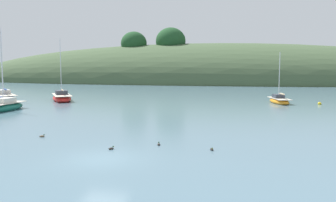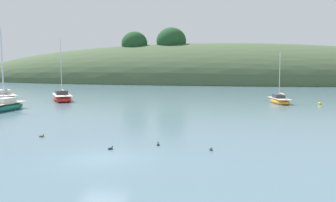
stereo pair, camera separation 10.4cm
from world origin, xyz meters
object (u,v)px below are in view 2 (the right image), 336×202
(duck_trailing, at_px, (111,148))
(duck_lead, at_px, (211,149))
(sailboat_black_sloop, at_px, (62,98))
(sailboat_red_portside, at_px, (4,97))
(duck_straggler, at_px, (42,136))
(mooring_buoy_outer, at_px, (320,104))
(duck_lone_right, at_px, (158,144))
(sailboat_grey_yawl, at_px, (279,101))
(sailboat_cream_ketch, at_px, (2,107))

(duck_trailing, relative_size, duck_lead, 0.93)
(sailboat_black_sloop, height_order, sailboat_red_portside, sailboat_red_portside)
(duck_straggler, bearing_deg, mooring_buoy_outer, 46.71)
(duck_straggler, relative_size, duck_trailing, 1.06)
(duck_lone_right, distance_m, duck_straggler, 8.83)
(duck_lead, bearing_deg, mooring_buoy_outer, 66.42)
(duck_straggler, bearing_deg, sailboat_grey_yawl, 53.92)
(duck_lone_right, relative_size, duck_trailing, 1.10)
(sailboat_cream_ketch, bearing_deg, duck_lone_right, -33.69)
(sailboat_black_sloop, xyz_separation_m, duck_trailing, (16.76, -27.16, -0.38))
(mooring_buoy_outer, height_order, duck_lone_right, mooring_buoy_outer)
(duck_lone_right, height_order, duck_lead, same)
(duck_straggler, relative_size, duck_lead, 0.98)
(sailboat_grey_yawl, bearing_deg, sailboat_black_sloop, -175.92)
(sailboat_cream_ketch, bearing_deg, sailboat_black_sloop, 83.15)
(sailboat_cream_ketch, relative_size, duck_trailing, 24.54)
(sailboat_cream_ketch, bearing_deg, sailboat_red_portside, 123.26)
(sailboat_cream_ketch, height_order, sailboat_grey_yawl, sailboat_cream_ketch)
(sailboat_cream_ketch, xyz_separation_m, duck_straggler, (12.01, -12.78, -0.37))
(mooring_buoy_outer, relative_size, duck_trailing, 1.39)
(sailboat_red_portside, height_order, duck_lead, sailboat_red_portside)
(duck_lead, bearing_deg, sailboat_black_sloop, 131.00)
(sailboat_cream_ketch, height_order, duck_trailing, sailboat_cream_ketch)
(duck_straggler, bearing_deg, sailboat_red_portside, 129.13)
(sailboat_red_portside, bearing_deg, mooring_buoy_outer, 3.66)
(mooring_buoy_outer, xyz_separation_m, duck_lone_right, (-15.51, -26.85, -0.07))
(sailboat_red_portside, relative_size, sailboat_grey_yawl, 1.44)
(sailboat_cream_ketch, distance_m, sailboat_grey_yawl, 34.26)
(sailboat_cream_ketch, height_order, duck_lead, sailboat_cream_ketch)
(sailboat_red_portside, xyz_separation_m, sailboat_cream_ketch, (6.72, -10.24, -0.03))
(duck_lone_right, bearing_deg, sailboat_red_portside, 138.77)
(sailboat_grey_yawl, relative_size, duck_lead, 16.57)
(sailboat_grey_yawl, xyz_separation_m, duck_trailing, (-13.21, -29.30, -0.30))
(sailboat_black_sloop, distance_m, sailboat_grey_yawl, 30.04)
(sailboat_black_sloop, relative_size, duck_trailing, 23.12)
(mooring_buoy_outer, xyz_separation_m, duck_straggler, (-24.28, -25.77, -0.07))
(duck_straggler, distance_m, duck_lead, 12.36)
(sailboat_black_sloop, distance_m, sailboat_cream_ketch, 11.72)
(duck_straggler, bearing_deg, sailboat_cream_ketch, 133.23)
(duck_straggler, height_order, duck_trailing, same)
(sailboat_black_sloop, xyz_separation_m, mooring_buoy_outer, (34.89, 1.36, -0.31))
(sailboat_red_portside, height_order, duck_lone_right, sailboat_red_portside)
(sailboat_cream_ketch, xyz_separation_m, duck_lone_right, (20.78, -13.85, -0.37))
(sailboat_black_sloop, xyz_separation_m, duck_straggler, (10.61, -24.42, -0.38))
(sailboat_black_sloop, height_order, duck_trailing, sailboat_black_sloop)
(duck_lone_right, bearing_deg, sailboat_cream_ketch, 146.31)
(duck_trailing, bearing_deg, duck_lead, 8.29)
(sailboat_black_sloop, bearing_deg, duck_straggler, -66.50)
(mooring_buoy_outer, height_order, duck_straggler, mooring_buoy_outer)
(mooring_buoy_outer, bearing_deg, sailboat_black_sloop, -177.77)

